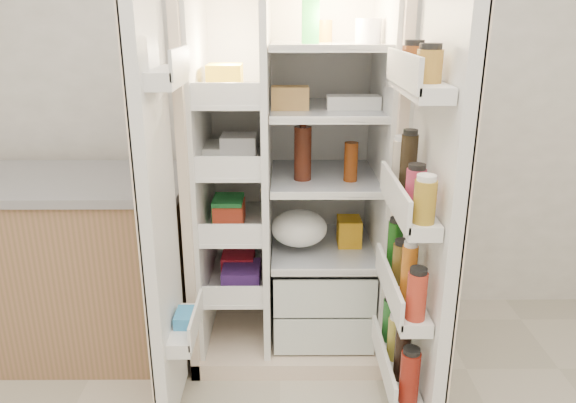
{
  "coord_description": "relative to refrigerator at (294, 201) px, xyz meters",
  "views": [
    {
      "loc": [
        0.03,
        -0.86,
        1.61
      ],
      "look_at": [
        0.04,
        1.25,
        0.88
      ],
      "focal_mm": 34.0,
      "sensor_mm": 36.0,
      "label": 1
    }
  ],
  "objects": [
    {
      "name": "wall_back",
      "position": [
        -0.07,
        0.35,
        0.61
      ],
      "size": [
        4.0,
        0.02,
        2.7
      ],
      "primitive_type": "cube",
      "color": "white",
      "rests_on": "floor"
    },
    {
      "name": "refrigerator",
      "position": [
        0.0,
        0.0,
        0.0
      ],
      "size": [
        0.92,
        0.7,
        1.8
      ],
      "color": "beige",
      "rests_on": "floor"
    },
    {
      "name": "freezer_door",
      "position": [
        -0.51,
        -0.6,
        0.15
      ],
      "size": [
        0.15,
        0.4,
        1.72
      ],
      "color": "white",
      "rests_on": "floor"
    },
    {
      "name": "fridge_door",
      "position": [
        0.47,
        -0.69,
        0.13
      ],
      "size": [
        0.17,
        0.58,
        1.72
      ],
      "color": "white",
      "rests_on": "floor"
    },
    {
      "name": "kitchen_counter",
      "position": [
        -1.11,
        -0.09,
        -0.3
      ],
      "size": [
        1.22,
        0.65,
        0.89
      ],
      "color": "#97694B",
      "rests_on": "floor"
    }
  ]
}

